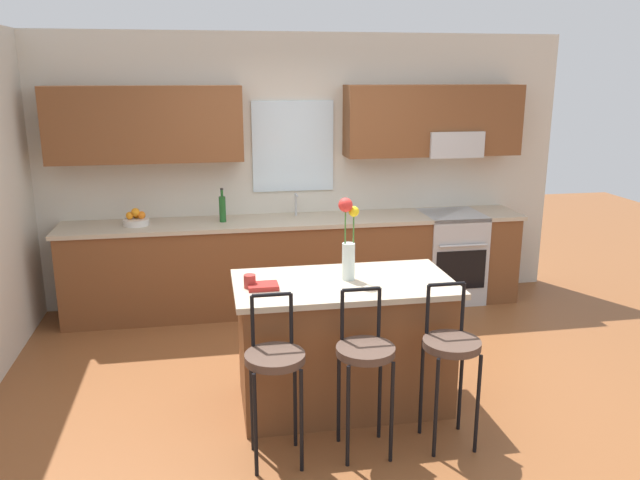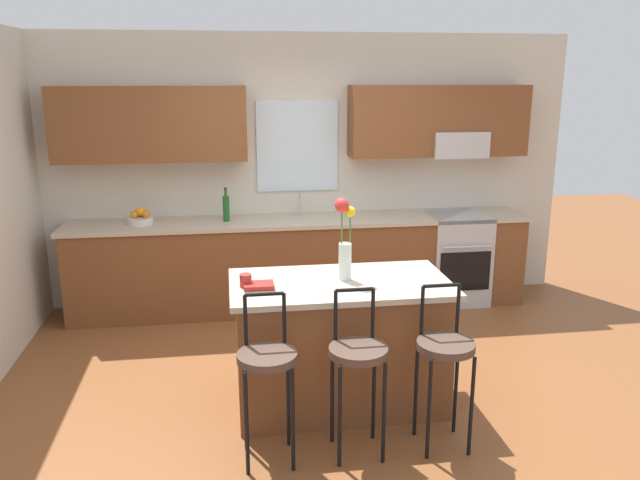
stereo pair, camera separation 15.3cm
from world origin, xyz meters
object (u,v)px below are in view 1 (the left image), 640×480
object	(u,v)px
bar_stool_far	(451,351)
fruit_bowl_oranges	(136,219)
kitchen_island	(343,342)
bottle_olive_oil	(222,208)
oven_range	(450,256)
bar_stool_middle	(365,358)
flower_vase	(348,241)
bar_stool_near	(275,365)
mug_ceramic	(250,281)
cookbook	(263,286)

from	to	relation	value
bar_stool_far	fruit_bowl_oranges	distance (m)	3.38
kitchen_island	bar_stool_far	world-z (taller)	bar_stool_far
kitchen_island	bottle_olive_oil	xyz separation A→B (m)	(-0.76, 1.98, 0.59)
oven_range	bar_stool_middle	world-z (taller)	bar_stool_middle
kitchen_island	flower_vase	bearing A→B (deg)	42.24
fruit_bowl_oranges	flower_vase	bearing A→B (deg)	-50.43
kitchen_island	bar_stool_near	distance (m)	0.85
bar_stool_far	bottle_olive_oil	xyz separation A→B (m)	(-1.31, 2.60, 0.42)
bar_stool_near	bottle_olive_oil	world-z (taller)	bottle_olive_oil
oven_range	kitchen_island	distance (m)	2.50
bar_stool_middle	flower_vase	size ratio (longest dim) A/B	1.80
kitchen_island	fruit_bowl_oranges	world-z (taller)	fruit_bowl_oranges
kitchen_island	flower_vase	xyz separation A→B (m)	(0.04, 0.03, 0.73)
bar_stool_middle	kitchen_island	bearing A→B (deg)	90.00
kitchen_island	bottle_olive_oil	size ratio (longest dim) A/B	4.62
oven_range	fruit_bowl_oranges	bearing A→B (deg)	179.47
bar_stool_far	flower_vase	world-z (taller)	flower_vase
oven_range	bar_stool_near	world-z (taller)	bar_stool_near
flower_vase	mug_ceramic	size ratio (longest dim) A/B	6.43
fruit_bowl_oranges	oven_range	bearing A→B (deg)	-0.53
kitchen_island	bar_stool_middle	size ratio (longest dim) A/B	1.45
oven_range	bar_stool_far	size ratio (longest dim) A/B	0.88
oven_range	mug_ceramic	world-z (taller)	mug_ceramic
bar_stool_near	oven_range	bearing A→B (deg)	50.62
cookbook	bar_stool_middle	bearing A→B (deg)	-45.27
bar_stool_near	cookbook	size ratio (longest dim) A/B	5.21
bar_stool_middle	fruit_bowl_oranges	size ratio (longest dim) A/B	4.34
cookbook	fruit_bowl_oranges	distance (m)	2.28
mug_ceramic	cookbook	world-z (taller)	mug_ceramic
cookbook	bar_stool_near	bearing A→B (deg)	-88.84
bar_stool_near	mug_ceramic	bearing A→B (deg)	99.22
flower_vase	fruit_bowl_oranges	size ratio (longest dim) A/B	2.41
mug_ceramic	fruit_bowl_oranges	xyz separation A→B (m)	(-0.93, 2.01, 0.01)
kitchen_island	fruit_bowl_oranges	size ratio (longest dim) A/B	6.32
cookbook	mug_ceramic	bearing A→B (deg)	159.00
bar_stool_near	bar_stool_middle	size ratio (longest dim) A/B	1.00
fruit_bowl_oranges	bar_stool_far	bearing A→B (deg)	-50.80
oven_range	kitchen_island	world-z (taller)	same
bottle_olive_oil	cookbook	bearing A→B (deg)	-84.29
bottle_olive_oil	bar_stool_far	bearing A→B (deg)	-63.18
cookbook	fruit_bowl_oranges	bearing A→B (deg)	116.43
oven_range	bar_stool_far	bearing A→B (deg)	-111.51
oven_range	bar_stool_far	xyz separation A→B (m)	(-1.02, -2.58, 0.18)
bar_stool_near	bar_stool_middle	distance (m)	0.55
oven_range	bar_stool_near	xyz separation A→B (m)	(-2.12, -2.58, 0.18)
oven_range	fruit_bowl_oranges	size ratio (longest dim) A/B	3.83
flower_vase	oven_range	bearing A→B (deg)	51.47
kitchen_island	bar_stool_middle	xyz separation A→B (m)	(-0.00, -0.62, 0.17)
bar_stool_far	fruit_bowl_oranges	size ratio (longest dim) A/B	4.34
oven_range	bar_stool_middle	bearing A→B (deg)	-121.28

